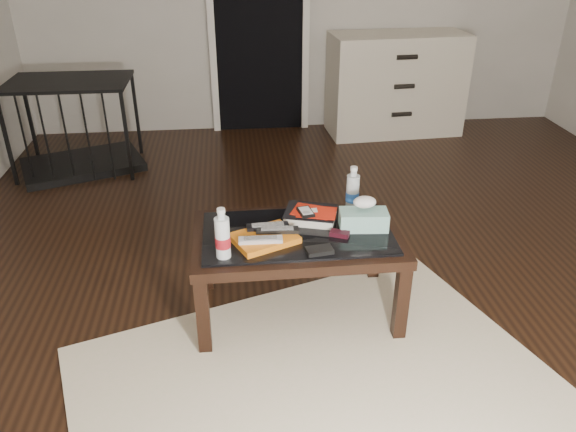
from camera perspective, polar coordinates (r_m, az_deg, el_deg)
name	(u,v)px	position (r m, az deg, el deg)	size (l,w,h in m)	color
ground	(356,263)	(3.33, 6.96, -4.73)	(5.00, 5.00, 0.00)	black
doorway	(259,17)	(5.25, -3.00, 19.57)	(0.90, 0.08, 2.07)	black
coffee_table	(297,244)	(2.72, 0.95, -2.82)	(1.00, 0.60, 0.46)	black
rug	(321,393)	(2.50, 3.41, -17.49)	(2.00, 1.50, 0.01)	beige
dresser	(396,84)	(5.35, 10.87, 13.00)	(1.23, 0.57, 0.90)	beige
pet_crate	(79,141)	(4.78, -20.51, 7.17)	(1.06, 0.88, 0.71)	black
magazines	(265,238)	(2.61, -2.40, -2.27)	(0.28, 0.21, 0.03)	orange
remote_silver	(261,240)	(2.55, -2.80, -2.40)	(0.20, 0.05, 0.02)	silver
remote_black_front	(277,230)	(2.62, -1.10, -1.41)	(0.20, 0.05, 0.02)	black
remote_black_back	(268,226)	(2.65, -2.07, -1.02)	(0.20, 0.05, 0.02)	black
textbook	(311,215)	(2.79, 2.32, 0.11)	(0.25, 0.20, 0.05)	black
dvd_mailers	(312,211)	(2.78, 2.47, 0.52)	(0.19, 0.14, 0.01)	red
ipod	(306,212)	(2.74, 1.80, 0.43)	(0.06, 0.10, 0.02)	black
flip_phone	(340,234)	(2.66, 5.27, -1.80)	(0.09, 0.05, 0.02)	black
wallet	(319,250)	(2.53, 3.21, -3.50)	(0.12, 0.07, 0.02)	black
water_bottle_left	(222,233)	(2.45, -6.69, -1.73)	(0.07, 0.07, 0.24)	white
water_bottle_right	(353,189)	(2.86, 6.60, 2.78)	(0.07, 0.07, 0.24)	silver
tissue_box	(363,220)	(2.72, 7.67, -0.37)	(0.23, 0.12, 0.09)	#248678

